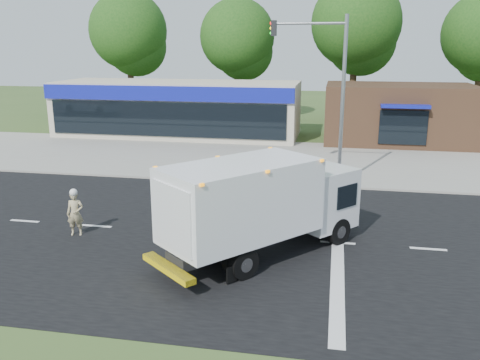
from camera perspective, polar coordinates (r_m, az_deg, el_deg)
The scene contains 11 objects.
ground at distance 18.28m, azimuth 1.42°, elevation -6.44°, with size 120.00×120.00×0.00m, color #385123.
road_asphalt at distance 18.28m, azimuth 1.42°, elevation -6.42°, with size 60.00×14.00×0.02m, color black.
sidewalk at distance 26.00m, azimuth 4.36°, elevation 0.21°, with size 60.00×2.40×0.12m, color gray.
parking_apron at distance 31.63m, azimuth 5.55°, elevation 2.76°, with size 60.00×9.00×0.02m, color gray.
lane_markings at distance 16.87m, azimuth 5.24°, elevation -8.32°, with size 55.20×7.00×0.01m.
ems_box_truck at distance 16.13m, azimuth 2.33°, elevation -2.38°, with size 6.44×6.99×3.23m.
emergency_worker at distance 19.14m, azimuth -18.02°, elevation -3.48°, with size 0.68×0.53×1.74m.
retail_strip_mall at distance 38.83m, azimuth -6.99°, elevation 7.99°, with size 18.00×6.20×4.00m.
brown_storefront at distance 37.32m, azimuth 17.36°, elevation 7.12°, with size 10.00×6.70×4.00m.
traffic_signal_pole at distance 24.46m, azimuth 10.01°, elevation 10.66°, with size 3.51×0.25×8.00m.
background_trees at distance 45.10m, azimuth 6.43°, elevation 15.80°, with size 36.77×7.39×12.10m.
Camera 1 is at (2.73, -16.79, 6.68)m, focal length 38.00 mm.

